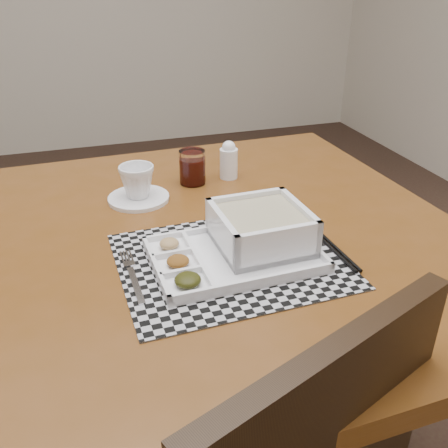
% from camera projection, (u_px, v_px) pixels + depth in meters
% --- Properties ---
extents(floor, '(5.00, 5.00, 0.00)m').
position_uv_depth(floor, '(86.00, 358.00, 1.91)').
color(floor, black).
rests_on(floor, ground).
extents(dining_table, '(1.14, 1.14, 0.83)m').
position_uv_depth(dining_table, '(209.00, 265.00, 1.13)').
color(dining_table, '#5C3410').
rests_on(dining_table, ground).
extents(placemat, '(0.44, 0.37, 0.00)m').
position_uv_depth(placemat, '(230.00, 260.00, 0.98)').
color(placemat, '#A9A8B0').
rests_on(placemat, dining_table).
extents(serving_tray, '(0.33, 0.23, 0.09)m').
position_uv_depth(serving_tray, '(252.00, 237.00, 0.99)').
color(serving_tray, white).
rests_on(serving_tray, placemat).
extents(fork, '(0.02, 0.19, 0.00)m').
position_uv_depth(fork, '(133.00, 274.00, 0.93)').
color(fork, silver).
rests_on(fork, placemat).
extents(spoon, '(0.04, 0.18, 0.01)m').
position_uv_depth(spoon, '(309.00, 227.00, 1.09)').
color(spoon, silver).
rests_on(spoon, placemat).
extents(chopsticks, '(0.02, 0.24, 0.01)m').
position_uv_depth(chopsticks, '(327.00, 241.00, 1.04)').
color(chopsticks, black).
rests_on(chopsticks, placemat).
extents(saucer, '(0.15, 0.15, 0.01)m').
position_uv_depth(saucer, '(139.00, 198.00, 1.23)').
color(saucer, white).
rests_on(saucer, dining_table).
extents(cup, '(0.09, 0.09, 0.08)m').
position_uv_depth(cup, '(137.00, 181.00, 1.21)').
color(cup, white).
rests_on(cup, saucer).
extents(juice_glass, '(0.07, 0.07, 0.09)m').
position_uv_depth(juice_glass, '(192.00, 169.00, 1.30)').
color(juice_glass, white).
rests_on(juice_glass, dining_table).
extents(creamer_bottle, '(0.05, 0.05, 0.10)m').
position_uv_depth(creamer_bottle, '(229.00, 160.00, 1.33)').
color(creamer_bottle, white).
rests_on(creamer_bottle, dining_table).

